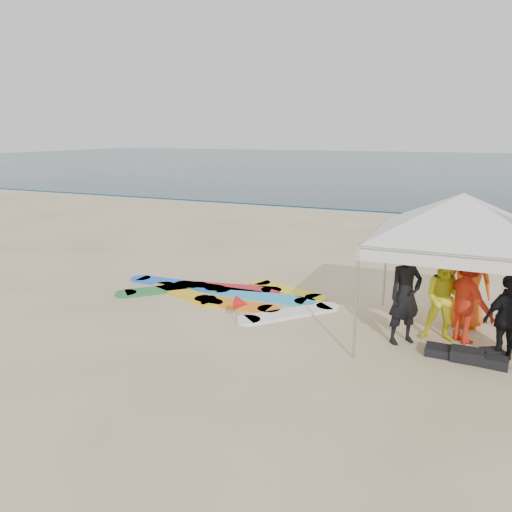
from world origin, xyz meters
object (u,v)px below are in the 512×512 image
Objects in this scene: person_yellow at (445,298)px; person_orange_a at (468,298)px; person_orange_b at (468,284)px; person_black_a at (405,295)px; person_black_b at (507,318)px; surfboard_spread at (226,294)px; canopy_tent at (464,194)px; marker_pennant at (242,304)px.

person_orange_a is at bearing 10.66° from person_yellow.
person_orange_b reaches higher than person_yellow.
person_black_a is 1.11× the size of person_yellow.
person_yellow is 1.10× the size of person_black_b.
person_yellow reaches higher than surfboard_spread.
person_orange_b is (-0.68, 1.44, 0.15)m from person_black_b.
person_yellow is 1.06m from person_orange_b.
person_orange_b is 0.43× the size of canopy_tent.
canopy_tent reaches higher than person_orange_a.
canopy_tent is at bearing 72.12° from person_orange_b.
canopy_tent is 6.95× the size of marker_pennant.
person_black_b is (1.78, -0.06, -0.17)m from person_black_a.
person_orange_b is at bearing -49.53° from person_orange_a.
person_orange_b is at bearing 8.03° from person_black_a.
marker_pennant is at bearing 52.84° from person_orange_a.
person_yellow is at bearing -13.52° from person_black_a.
person_orange_b is 5.66m from surfboard_spread.
surfboard_spread is (-1.22, 1.68, -0.46)m from marker_pennant.
canopy_tent is 6.11m from surfboard_spread.
canopy_tent is at bearing 17.40° from person_yellow.
person_yellow reaches higher than person_black_b.
person_black_a is at bearing 8.32° from marker_pennant.
person_orange_b is at bearing 1.92° from surfboard_spread.
marker_pennant is 0.11× the size of surfboard_spread.
marker_pennant is at bearing -173.30° from person_yellow.
person_black_b reaches higher than surfboard_spread.
person_black_b is 5.06m from marker_pennant.
canopy_tent reaches higher than marker_pennant.
person_black_a is at bearing -151.07° from canopy_tent.
person_black_a is at bearing -155.82° from person_yellow.
person_black_b is at bearing -11.35° from surfboard_spread.
person_orange_a is at bearing 12.95° from marker_pennant.
person_black_b is at bearing 4.77° from marker_pennant.
canopy_tent is at bearing 52.16° from person_orange_a.
surfboard_spread is at bearing -1.08° from person_orange_b.
person_yellow is 4.08m from marker_pennant.
surfboard_spread is (-5.58, -0.19, -0.91)m from person_orange_b.
person_yellow reaches higher than marker_pennant.
person_orange_b is (1.10, 1.39, -0.02)m from person_black_a.
marker_pennant is (-5.04, -0.42, -0.30)m from person_black_b.
person_black_b is at bearing -29.36° from person_yellow.
canopy_tent is at bearing 12.99° from marker_pennant.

